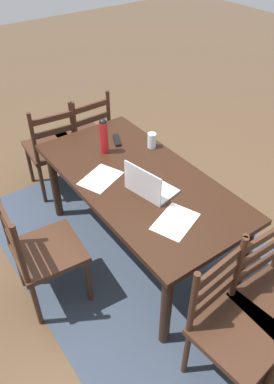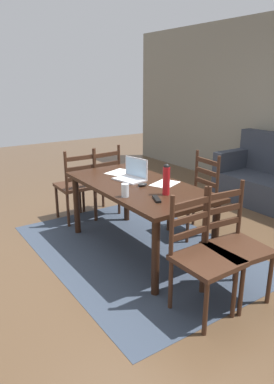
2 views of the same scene
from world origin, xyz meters
TOP-DOWN VIEW (x-y plane):
  - ground_plane at (0.00, 0.00)m, footprint 14.00×14.00m
  - area_rug at (0.00, 0.00)m, footprint 2.64×1.88m
  - dining_table at (0.00, 0.00)m, footprint 1.70×0.85m
  - chair_left_near at (-1.14, -0.17)m, footprint 0.45×0.45m
  - chair_right_far at (1.14, 0.17)m, footprint 0.48×0.48m
  - chair_right_near at (1.14, -0.17)m, footprint 0.45×0.45m
  - chair_left_far at (-1.14, 0.17)m, footprint 0.48×0.48m
  - chair_far_head at (0.00, 0.80)m, footprint 0.48×0.48m
  - laptop at (-0.17, 0.04)m, footprint 0.36×0.28m
  - water_bottle at (0.43, 0.02)m, footprint 0.07×0.07m
  - drinking_glass at (0.28, -0.33)m, footprint 0.07×0.07m
  - computer_mouse at (0.09, -0.01)m, footprint 0.07×0.11m
  - tv_remote at (0.51, -0.15)m, footprint 0.17×0.11m
  - paper_stack_left at (0.16, 0.23)m, footprint 0.31×0.35m
  - paper_stack_right at (-0.50, 0.08)m, footprint 0.30×0.35m

SIDE VIEW (x-z plane):
  - ground_plane at x=0.00m, z-range 0.00..0.00m
  - area_rug at x=0.00m, z-range 0.00..0.01m
  - chair_left_near at x=-1.14m, z-range -0.01..0.94m
  - chair_right_far at x=1.14m, z-range -0.01..0.94m
  - chair_right_near at x=1.14m, z-range -0.01..0.94m
  - chair_left_far at x=-1.14m, z-range -0.01..0.94m
  - chair_far_head at x=0.00m, z-range -0.01..0.94m
  - dining_table at x=0.00m, z-range 0.28..1.01m
  - paper_stack_left at x=0.16m, z-range 0.74..0.74m
  - paper_stack_right at x=-0.50m, z-range 0.74..0.74m
  - tv_remote at x=0.51m, z-range 0.74..0.76m
  - computer_mouse at x=0.09m, z-range 0.74..0.77m
  - laptop at x=-0.17m, z-range 0.68..0.91m
  - drinking_glass at x=0.28m, z-range 0.74..0.86m
  - water_bottle at x=0.43m, z-range 0.74..1.03m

